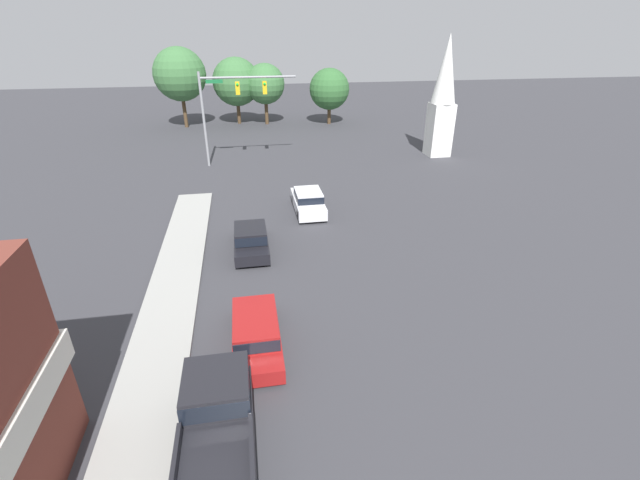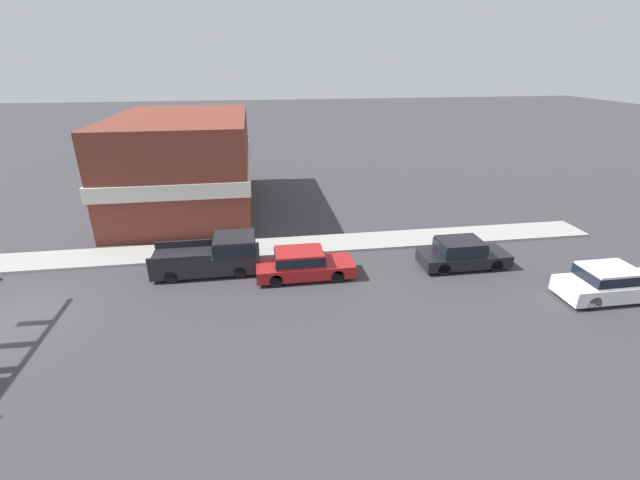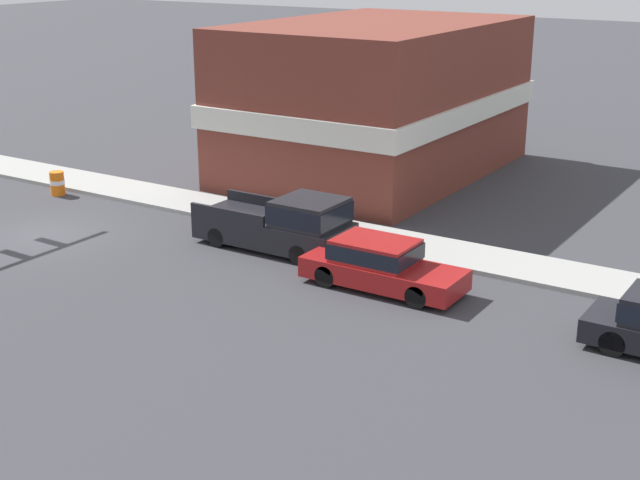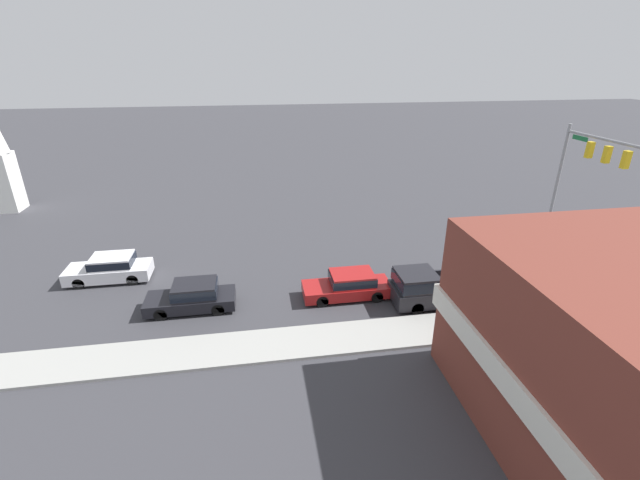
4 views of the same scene
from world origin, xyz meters
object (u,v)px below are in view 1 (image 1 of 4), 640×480
at_px(car_lead, 256,333).
at_px(car_oncoming, 308,200).
at_px(car_second_ahead, 251,238).
at_px(pickup_truck_parked, 217,424).

relative_size(car_lead, car_oncoming, 1.02).
bearing_deg(car_lead, car_oncoming, 73.04).
bearing_deg(car_oncoming, car_lead, 73.04).
bearing_deg(car_second_ahead, car_oncoming, 51.93).
bearing_deg(car_lead, car_second_ahead, 89.46).
height_order(car_oncoming, pickup_truck_parked, pickup_truck_parked).
distance_m(car_lead, pickup_truck_parked, 4.39).
xyz_separation_m(car_oncoming, pickup_truck_parked, (-5.36, -17.53, 0.12)).
height_order(car_lead, car_second_ahead, car_second_ahead).
xyz_separation_m(car_lead, pickup_truck_parked, (-1.29, -4.19, 0.16)).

